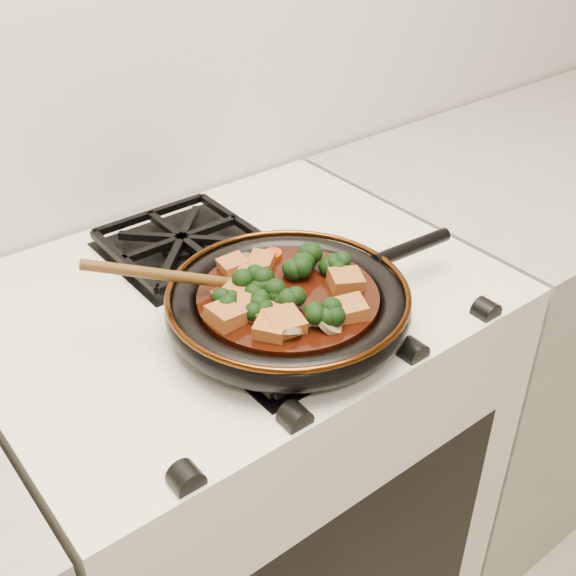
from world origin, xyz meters
TOP-DOWN VIEW (x-y plane):
  - stove at (0.00, 1.69)m, footprint 0.76×0.60m
  - burner_grate_front at (0.00, 1.55)m, footprint 0.23×0.23m
  - burner_grate_back at (0.00, 1.83)m, footprint 0.23×0.23m
  - skillet at (0.01, 1.56)m, footprint 0.46×0.33m
  - braising_sauce at (0.00, 1.56)m, footprint 0.25×0.25m
  - tofu_cube_0 at (-0.06, 1.55)m, footprint 0.06×0.06m
  - tofu_cube_1 at (-0.06, 1.50)m, footprint 0.06×0.06m
  - tofu_cube_2 at (-0.05, 1.53)m, footprint 0.05×0.05m
  - tofu_cube_3 at (-0.05, 1.50)m, footprint 0.05×0.06m
  - tofu_cube_4 at (-0.05, 1.59)m, footprint 0.05×0.05m
  - tofu_cube_5 at (0.04, 1.47)m, footprint 0.06×0.05m
  - tofu_cube_6 at (0.08, 1.52)m, footprint 0.06×0.06m
  - tofu_cube_7 at (0.02, 1.63)m, footprint 0.05×0.05m
  - tofu_cube_8 at (-0.02, 1.61)m, footprint 0.05×0.05m
  - tofu_cube_9 at (-0.10, 1.56)m, footprint 0.04×0.05m
  - tofu_cube_10 at (-0.02, 1.65)m, footprint 0.04×0.05m
  - broccoli_floret_0 at (-0.01, 1.54)m, footprint 0.09×0.09m
  - broccoli_floret_1 at (0.09, 1.56)m, footprint 0.07×0.07m
  - broccoli_floret_2 at (-0.05, 1.55)m, footprint 0.07×0.07m
  - broccoli_floret_3 at (-0.00, 1.48)m, footprint 0.08×0.07m
  - broccoli_floret_4 at (0.04, 1.58)m, footprint 0.09×0.08m
  - broccoli_floret_5 at (-0.03, 1.59)m, footprint 0.07×0.08m
  - broccoli_floret_6 at (-0.03, 1.59)m, footprint 0.08×0.08m
  - broccoli_floret_7 at (0.07, 1.60)m, footprint 0.10×0.09m
  - broccoli_floret_8 at (-0.07, 1.59)m, footprint 0.08×0.08m
  - carrot_coin_0 at (-0.06, 1.55)m, footprint 0.03×0.03m
  - carrot_coin_1 at (-0.05, 1.51)m, footprint 0.04×0.03m
  - carrot_coin_2 at (0.05, 1.65)m, footprint 0.03×0.03m
  - carrot_coin_3 at (-0.07, 1.61)m, footprint 0.03×0.03m
  - mushroom_slice_0 at (0.00, 1.47)m, footprint 0.05×0.05m
  - mushroom_slice_1 at (0.00, 1.65)m, footprint 0.04×0.04m
  - mushroom_slice_2 at (-0.05, 1.49)m, footprint 0.04×0.04m
  - wooden_spoon at (-0.09, 1.63)m, footprint 0.14×0.07m

SIDE VIEW (x-z plane):
  - stove at x=0.00m, z-range 0.00..0.90m
  - burner_grate_front at x=0.00m, z-range 0.90..0.93m
  - burner_grate_back at x=0.00m, z-range 0.90..0.93m
  - skillet at x=0.01m, z-range 0.92..0.97m
  - braising_sauce at x=0.00m, z-range 0.94..0.96m
  - carrot_coin_0 at x=-0.06m, z-range 0.95..0.97m
  - carrot_coin_1 at x=-0.05m, z-range 0.95..0.98m
  - carrot_coin_2 at x=0.05m, z-range 0.96..0.97m
  - carrot_coin_3 at x=-0.07m, z-range 0.96..0.97m
  - mushroom_slice_0 at x=0.00m, z-range 0.95..0.98m
  - mushroom_slice_1 at x=0.00m, z-range 0.95..0.98m
  - mushroom_slice_2 at x=-0.05m, z-range 0.95..0.98m
  - tofu_cube_2 at x=-0.05m, z-range 0.95..0.98m
  - tofu_cube_7 at x=0.02m, z-range 0.95..0.98m
  - tofu_cube_4 at x=-0.05m, z-range 0.96..0.98m
  - tofu_cube_10 at x=-0.02m, z-range 0.95..0.98m
  - tofu_cube_8 at x=-0.02m, z-range 0.95..0.98m
  - tofu_cube_5 at x=0.04m, z-range 0.95..0.98m
  - tofu_cube_0 at x=-0.06m, z-range 0.96..0.98m
  - tofu_cube_1 at x=-0.06m, z-range 0.95..0.98m
  - tofu_cube_3 at x=-0.05m, z-range 0.95..0.98m
  - tofu_cube_6 at x=0.08m, z-range 0.95..0.98m
  - tofu_cube_9 at x=-0.10m, z-range 0.95..0.98m
  - broccoli_floret_3 at x=0.00m, z-range 0.94..1.00m
  - broccoli_floret_8 at x=-0.07m, z-range 0.94..1.00m
  - broccoli_floret_5 at x=-0.03m, z-range 0.94..0.99m
  - broccoli_floret_4 at x=0.04m, z-range 0.94..1.00m
  - broccoli_floret_2 at x=-0.05m, z-range 0.94..1.00m
  - broccoli_floret_1 at x=0.09m, z-range 0.94..1.00m
  - broccoli_floret_6 at x=-0.03m, z-range 0.94..1.00m
  - broccoli_floret_0 at x=-0.01m, z-range 0.94..1.01m
  - broccoli_floret_7 at x=0.07m, z-range 0.93..1.01m
  - wooden_spoon at x=-0.09m, z-range 0.88..1.09m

